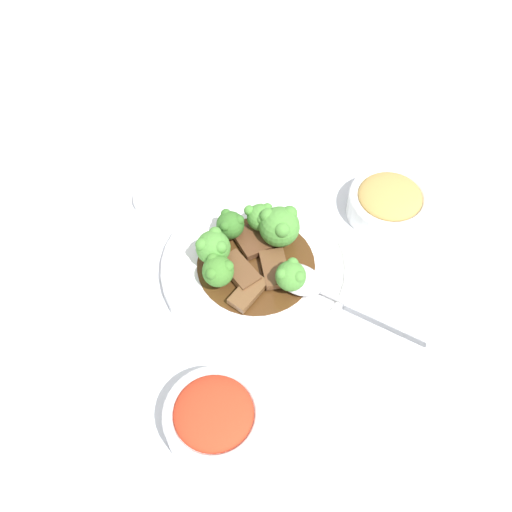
# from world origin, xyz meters

# --- Properties ---
(ground_plane) EXTENTS (4.00, 4.00, 0.00)m
(ground_plane) POSITION_xyz_m (0.00, 0.00, 0.00)
(ground_plane) COLOR silver
(main_plate) EXTENTS (0.25, 0.25, 0.02)m
(main_plate) POSITION_xyz_m (0.00, 0.00, 0.01)
(main_plate) COLOR white
(main_plate) RESTS_ON ground_plane
(beef_strip_0) EXTENTS (0.06, 0.05, 0.01)m
(beef_strip_0) POSITION_xyz_m (-0.03, -0.00, 0.02)
(beef_strip_0) COLOR #56331E
(beef_strip_0) RESTS_ON main_plate
(beef_strip_1) EXTENTS (0.06, 0.03, 0.01)m
(beef_strip_1) POSITION_xyz_m (0.02, 0.02, 0.02)
(beef_strip_1) COLOR brown
(beef_strip_1) RESTS_ON main_plate
(beef_strip_2) EXTENTS (0.06, 0.06, 0.01)m
(beef_strip_2) POSITION_xyz_m (0.05, -0.02, 0.02)
(beef_strip_2) COLOR brown
(beef_strip_2) RESTS_ON main_plate
(beef_strip_3) EXTENTS (0.06, 0.05, 0.01)m
(beef_strip_3) POSITION_xyz_m (0.01, -0.02, 0.03)
(beef_strip_3) COLOR brown
(beef_strip_3) RESTS_ON main_plate
(broccoli_floret_0) EXTENTS (0.05, 0.05, 0.05)m
(broccoli_floret_0) POSITION_xyz_m (-0.03, 0.04, 0.05)
(broccoli_floret_0) COLOR #7FA84C
(broccoli_floret_0) RESTS_ON main_plate
(broccoli_floret_1) EXTENTS (0.04, 0.04, 0.04)m
(broccoli_floret_1) POSITION_xyz_m (0.04, 0.04, 0.04)
(broccoli_floret_1) COLOR #7FA84C
(broccoli_floret_1) RESTS_ON main_plate
(broccoli_floret_2) EXTENTS (0.04, 0.04, 0.04)m
(broccoli_floret_2) POSITION_xyz_m (-0.05, -0.03, 0.04)
(broccoli_floret_2) COLOR #8EB756
(broccoli_floret_2) RESTS_ON main_plate
(broccoli_floret_3) EXTENTS (0.04, 0.04, 0.04)m
(broccoli_floret_3) POSITION_xyz_m (-0.05, 0.01, 0.04)
(broccoli_floret_3) COLOR #8EB756
(broccoli_floret_3) RESTS_ON main_plate
(broccoli_floret_4) EXTENTS (0.04, 0.04, 0.05)m
(broccoli_floret_4) POSITION_xyz_m (-0.01, -0.05, 0.05)
(broccoli_floret_4) COLOR #7FA84C
(broccoli_floret_4) RESTS_ON main_plate
(broccoli_floret_5) EXTENTS (0.04, 0.04, 0.05)m
(broccoli_floret_5) POSITION_xyz_m (0.02, -0.05, 0.05)
(broccoli_floret_5) COLOR #8EB756
(broccoli_floret_5) RESTS_ON main_plate
(serving_spoon) EXTENTS (0.15, 0.19, 0.01)m
(serving_spoon) POSITION_xyz_m (0.05, 0.06, 0.03)
(serving_spoon) COLOR silver
(serving_spoon) RESTS_ON main_plate
(side_bowl_kimchi) EXTENTS (0.11, 0.11, 0.06)m
(side_bowl_kimchi) POSITION_xyz_m (0.20, -0.08, 0.03)
(side_bowl_kimchi) COLOR white
(side_bowl_kimchi) RESTS_ON ground_plane
(side_bowl_appetizer) EXTENTS (0.11, 0.11, 0.05)m
(side_bowl_appetizer) POSITION_xyz_m (-0.07, 0.20, 0.02)
(side_bowl_appetizer) COLOR white
(side_bowl_appetizer) RESTS_ON ground_plane
(sauce_dish) EXTENTS (0.07, 0.07, 0.01)m
(sauce_dish) POSITION_xyz_m (-0.14, -0.12, 0.01)
(sauce_dish) COLOR white
(sauce_dish) RESTS_ON ground_plane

